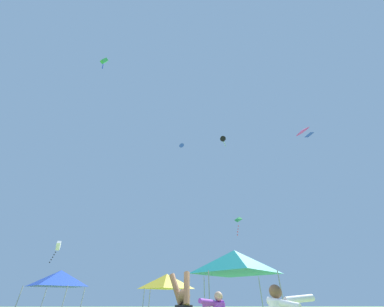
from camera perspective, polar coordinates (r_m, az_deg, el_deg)
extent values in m
sphere|color=brown|center=(5.04, -2.15, -33.45)|extent=(0.24, 0.24, 0.24)
cylinder|color=brown|center=(5.03, -1.41, -31.96)|extent=(0.12, 0.39, 0.61)
cylinder|color=brown|center=(5.31, -4.18, -32.12)|extent=(0.38, 0.38, 0.59)
sphere|color=tan|center=(7.49, 7.01, -33.36)|extent=(0.24, 0.24, 0.24)
cylinder|color=purple|center=(7.51, 5.61, -34.74)|extent=(0.64, 0.18, 0.17)
cylinder|color=purple|center=(7.16, 3.99, -34.46)|extent=(0.51, 0.55, 0.16)
sphere|color=brown|center=(5.56, 21.14, -30.86)|extent=(0.25, 0.25, 0.25)
cylinder|color=white|center=(5.41, 22.97, -32.68)|extent=(0.53, 0.58, 0.23)
cylinder|color=white|center=(5.75, 26.51, -31.15)|extent=(0.67, 0.28, 0.17)
cylinder|color=#9E9EA3|center=(11.29, 4.70, -35.13)|extent=(0.05, 0.05, 2.67)
cylinder|color=#9E9EA3|center=(12.00, 23.17, -32.98)|extent=(0.05, 0.05, 2.67)
cylinder|color=#9E9EA3|center=(14.48, 3.37, -34.90)|extent=(0.05, 0.05, 2.67)
cylinder|color=#9E9EA3|center=(15.04, 18.14, -33.59)|extent=(0.05, 0.05, 2.67)
pyramid|color=teal|center=(13.21, 11.33, -26.20)|extent=(3.56, 3.56, 1.14)
cylinder|color=#9E9EA3|center=(19.45, -11.38, -34.94)|extent=(0.05, 0.05, 2.16)
cylinder|color=#9E9EA3|center=(19.25, -2.05, -35.46)|extent=(0.05, 0.05, 2.16)
pyramid|color=yellow|center=(18.04, -6.76, -30.50)|extent=(2.87, 2.87, 0.92)
cylinder|color=#9E9EA3|center=(20.88, -35.05, -30.21)|extent=(0.05, 0.05, 2.25)
cylinder|color=#9E9EA3|center=(19.73, -27.36, -32.28)|extent=(0.05, 0.05, 2.25)
pyramid|color=blue|center=(19.09, -31.67, -26.24)|extent=(3.00, 3.00, 0.96)
cube|color=green|center=(32.99, -22.17, 21.72)|extent=(0.84, 0.90, 1.16)
sphere|color=blue|center=(32.34, -22.40, 21.01)|extent=(0.14, 0.14, 0.14)
sphere|color=blue|center=(32.07, -22.45, 20.79)|extent=(0.14, 0.14, 0.14)
sphere|color=blue|center=(31.81, -22.49, 20.55)|extent=(0.14, 0.14, 0.14)
sphere|color=blue|center=(31.54, -22.53, 20.32)|extent=(0.14, 0.14, 0.14)
sphere|color=blue|center=(31.27, -22.58, 20.08)|extent=(0.14, 0.14, 0.14)
cone|color=#D6389E|center=(14.49, 27.10, 5.36)|extent=(1.05, 1.09, 0.55)
pyramid|color=blue|center=(34.80, 28.47, 4.42)|extent=(1.31, 1.07, 0.60)
cone|color=blue|center=(38.10, -2.79, 2.19)|extent=(1.22, 1.24, 0.55)
cube|color=white|center=(33.63, -31.82, -19.98)|extent=(0.79, 1.14, 1.03)
sphere|color=black|center=(33.53, -32.35, -21.16)|extent=(0.14, 0.14, 0.14)
sphere|color=black|center=(33.50, -32.63, -21.58)|extent=(0.14, 0.14, 0.14)
sphere|color=black|center=(33.47, -32.91, -22.00)|extent=(0.14, 0.14, 0.14)
sphere|color=black|center=(33.44, -33.19, -22.42)|extent=(0.14, 0.14, 0.14)
sphere|color=black|center=(33.42, -33.48, -22.84)|extent=(0.14, 0.14, 0.14)
pyramid|color=green|center=(25.55, 12.10, -16.59)|extent=(1.00, 1.06, 0.72)
sphere|color=red|center=(25.39, 12.16, -18.23)|extent=(0.12, 0.12, 0.12)
sphere|color=red|center=(25.33, 12.07, -18.91)|extent=(0.12, 0.12, 0.12)
sphere|color=red|center=(25.28, 11.98, -19.60)|extent=(0.12, 0.12, 0.12)
sphere|color=red|center=(25.22, 11.89, -20.29)|extent=(0.12, 0.12, 0.12)
cone|color=black|center=(33.01, 8.18, 3.87)|extent=(1.00, 0.80, 0.84)
sphere|color=#75D138|center=(32.66, 8.35, 3.11)|extent=(0.11, 0.11, 0.11)
sphere|color=#75D138|center=(32.53, 8.47, 2.83)|extent=(0.11, 0.11, 0.11)
sphere|color=#75D138|center=(32.39, 8.59, 2.56)|extent=(0.11, 0.11, 0.11)
sphere|color=#75D138|center=(32.26, 8.71, 2.28)|extent=(0.11, 0.11, 0.11)
sphere|color=#75D138|center=(32.13, 8.83, 1.99)|extent=(0.11, 0.11, 0.11)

